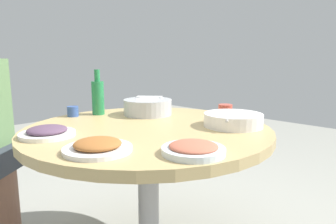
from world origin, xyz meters
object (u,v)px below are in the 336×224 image
soup_bowl (233,120)px  tea_cup_near (73,111)px  dish_tofu_braise (193,149)px  tea_cup_far (225,111)px  rice_bowl (148,107)px  dish_eggplant (47,132)px  green_bottle (98,96)px  round_dining_table (148,144)px  dish_stirfry (98,146)px

soup_bowl → tea_cup_near: size_ratio=4.68×
dish_tofu_braise → tea_cup_far: tea_cup_far is taller
rice_bowl → soup_bowl: size_ratio=0.95×
rice_bowl → dish_eggplant: rice_bowl is taller
green_bottle → tea_cup_far: 0.72m
dish_eggplant → green_bottle: green_bottle is taller
dish_eggplant → dish_tofu_braise: bearing=-157.5°
rice_bowl → tea_cup_near: bearing=51.9°
dish_tofu_braise → tea_cup_near: (0.91, -0.05, 0.01)m
tea_cup_far → soup_bowl: bearing=133.0°
round_dining_table → dish_stirfry: bearing=113.8°
round_dining_table → rice_bowl: size_ratio=4.21×
soup_bowl → dish_stirfry: size_ratio=1.20×
round_dining_table → dish_stirfry: dish_stirfry is taller
soup_bowl → tea_cup_far: tea_cup_far is taller
dish_stirfry → tea_cup_far: (0.04, -0.84, 0.02)m
dish_stirfry → soup_bowl: bearing=-99.8°
round_dining_table → tea_cup_far: (-0.12, -0.46, 0.12)m
soup_bowl → tea_cup_near: bearing=27.9°
dish_eggplant → tea_cup_far: bearing=-108.1°
round_dining_table → tea_cup_near: bearing=13.8°
dish_tofu_braise → dish_stirfry: bearing=39.7°
round_dining_table → soup_bowl: (-0.28, -0.29, 0.11)m
dish_stirfry → rice_bowl: bearing=-55.8°
dish_stirfry → tea_cup_far: size_ratio=3.14×
round_dining_table → rice_bowl: rice_bowl is taller
round_dining_table → tea_cup_near: size_ratio=18.71×
tea_cup_far → dish_stirfry: bearing=93.0°
green_bottle → round_dining_table: bearing=178.1°
dish_stirfry → tea_cup_near: tea_cup_near is taller
tea_cup_near → dish_tofu_braise: bearing=176.8°
dish_tofu_braise → tea_cup_near: bearing=-3.2°
green_bottle → soup_bowl: bearing=-159.3°
dish_stirfry → dish_tofu_braise: bearing=-140.3°
dish_tofu_braise → tea_cup_near: tea_cup_near is taller
rice_bowl → dish_eggplant: 0.62m
dish_tofu_braise → tea_cup_near: size_ratio=3.53×
round_dining_table → dish_tofu_braise: dish_tofu_braise is taller
soup_bowl → green_bottle: green_bottle is taller
round_dining_table → rice_bowl: bearing=-41.9°
rice_bowl → green_bottle: size_ratio=1.06×
dish_stirfry → tea_cup_far: tea_cup_far is taller
dish_eggplant → dish_stirfry: size_ratio=0.94×
dish_stirfry → green_bottle: green_bottle is taller
tea_cup_near → tea_cup_far: tea_cup_far is taller
soup_bowl → green_bottle: 0.78m
dish_stirfry → tea_cup_near: (0.66, -0.26, 0.01)m
rice_bowl → dish_tofu_braise: 0.76m
rice_bowl → green_bottle: green_bottle is taller
soup_bowl → dish_eggplant: (0.45, 0.70, -0.01)m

